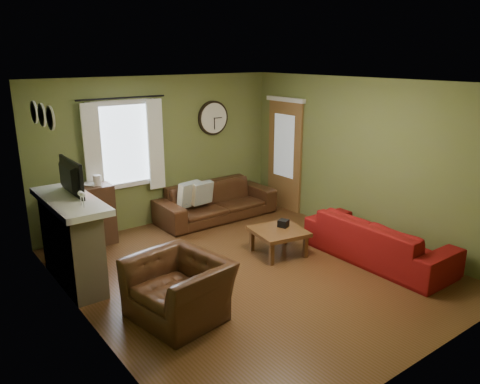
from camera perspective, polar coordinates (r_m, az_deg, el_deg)
floor at (r=6.71m, az=1.39°, el=-9.56°), size 4.60×5.20×0.00m
ceiling at (r=6.04m, az=1.56°, el=13.20°), size 4.60×5.20×0.00m
wall_left at (r=5.21m, az=-18.84°, el=-2.86°), size 0.00×5.20×2.60m
wall_right at (r=7.85m, az=14.80°, el=3.83°), size 0.00×5.20×2.60m
wall_back at (r=8.39m, az=-9.65°, el=4.94°), size 4.60×0.00×2.60m
wall_front at (r=4.61m, az=22.04°, el=-5.70°), size 4.60×0.00×2.60m
fireplace at (r=6.55m, az=-19.82°, el=-5.99°), size 0.40×1.40×1.10m
firebox at (r=6.70m, az=-18.06°, el=-7.65°), size 0.04×0.60×0.55m
mantel at (r=6.37m, az=-20.07°, el=-1.02°), size 0.58×1.60×0.08m
tv at (r=6.46m, az=-20.49°, el=1.15°), size 0.08×0.60×0.35m
tv_screen at (r=6.46m, az=-19.86°, el=1.74°), size 0.02×0.62×0.36m
medallion_left at (r=5.76m, az=-22.11°, el=8.35°), size 0.28×0.28×0.03m
medallion_mid at (r=6.09m, az=-23.00°, el=8.64°), size 0.28×0.28×0.03m
medallion_right at (r=6.43m, az=-23.80°, el=8.90°), size 0.28×0.28×0.03m
window_pane at (r=8.04m, az=-14.09°, el=5.64°), size 1.00×0.02×1.30m
curtain_rod at (r=7.85m, az=-14.19°, el=11.06°), size 0.03×0.03×1.50m
curtain_left at (r=7.77m, az=-17.50°, el=4.62°), size 0.28×0.04×1.55m
curtain_right at (r=8.19m, az=-10.24°, el=5.70°), size 0.28×0.04×1.55m
wall_clock at (r=8.81m, az=-3.23°, el=8.99°), size 0.64×0.06×0.64m
door at (r=9.11m, az=5.46°, el=4.40°), size 0.05×0.90×2.10m
bookshelf at (r=7.73m, az=-18.06°, el=-2.92°), size 0.82×0.35×0.97m
book at (r=7.63m, az=-18.21°, el=0.57°), size 0.29×0.30×0.02m
sofa_brown at (r=8.67m, az=-2.94°, el=-1.12°), size 2.24×0.87×0.65m
pillow_left at (r=8.37m, az=-6.20°, el=-0.26°), size 0.46×0.22×0.44m
pillow_right at (r=8.41m, az=-4.63°, el=-0.12°), size 0.41×0.16×0.40m
sofa_red at (r=7.20m, az=16.50°, el=-5.60°), size 0.87×2.21×0.65m
armchair at (r=5.54m, az=-7.47°, el=-11.60°), size 1.11×1.22×0.70m
coffee_table at (r=7.18m, az=4.69°, el=-6.07°), size 0.86×0.86×0.39m
tissue_box at (r=7.23m, az=5.30°, el=-4.19°), size 0.19×0.19×0.11m
wine_glass_a at (r=5.88m, az=-18.55°, el=-0.93°), size 0.07×0.07×0.19m
wine_glass_b at (r=5.97m, az=-18.85°, el=-0.73°), size 0.06×0.06×0.18m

